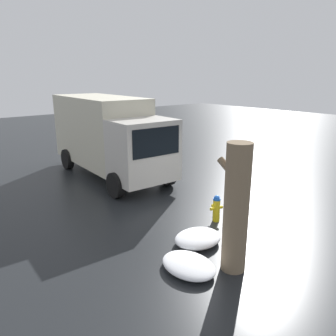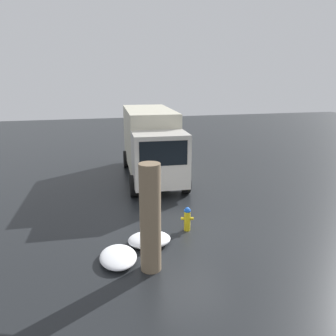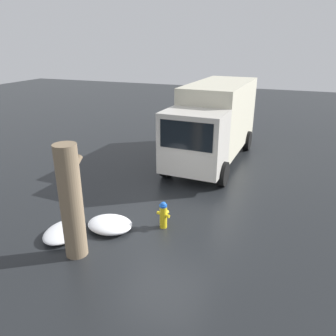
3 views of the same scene
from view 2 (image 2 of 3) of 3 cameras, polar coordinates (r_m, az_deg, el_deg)
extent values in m
plane|color=black|center=(10.82, 3.34, -10.73)|extent=(60.00, 60.00, 0.00)
cylinder|color=yellow|center=(10.68, 3.36, -9.17)|extent=(0.21, 0.21, 0.65)
cylinder|color=blue|center=(10.54, 3.39, -7.43)|extent=(0.22, 0.22, 0.06)
sphere|color=blue|center=(10.53, 3.40, -7.29)|extent=(0.17, 0.17, 0.17)
cylinder|color=yellow|center=(10.79, 3.34, -8.45)|extent=(0.12, 0.13, 0.11)
cylinder|color=yellow|center=(10.64, 2.54, -8.79)|extent=(0.11, 0.12, 0.09)
cylinder|color=yellow|center=(10.66, 4.20, -8.79)|extent=(0.11, 0.12, 0.09)
cylinder|color=#7F6B51|center=(8.21, -3.10, -8.79)|extent=(0.53, 0.53, 2.83)
cylinder|color=#7F6B51|center=(8.14, -3.49, -3.02)|extent=(0.61, 0.15, 0.49)
cube|color=beige|center=(13.34, -1.39, 1.52)|extent=(1.75, 2.29, 2.18)
cube|color=black|center=(12.44, -0.77, 2.54)|extent=(0.12, 1.86, 0.96)
cube|color=beige|center=(16.54, -3.32, 5.39)|extent=(5.22, 2.46, 2.80)
cylinder|color=black|center=(13.94, 3.08, -2.54)|extent=(0.91, 0.32, 0.90)
cylinder|color=black|center=(13.60, -6.02, -3.08)|extent=(0.91, 0.32, 0.90)
cylinder|color=black|center=(18.24, -0.33, 1.90)|extent=(0.91, 0.32, 0.90)
cylinder|color=black|center=(17.99, -7.28, 1.57)|extent=(0.91, 0.32, 0.90)
ellipsoid|color=white|center=(9.94, -3.27, -12.33)|extent=(1.02, 1.27, 0.30)
ellipsoid|color=white|center=(9.24, -8.67, -15.05)|extent=(1.33, 0.99, 0.24)
camera|label=1|loc=(5.16, -61.04, -0.52)|focal=35.00mm
camera|label=3|loc=(6.09, 60.29, 8.92)|focal=35.00mm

